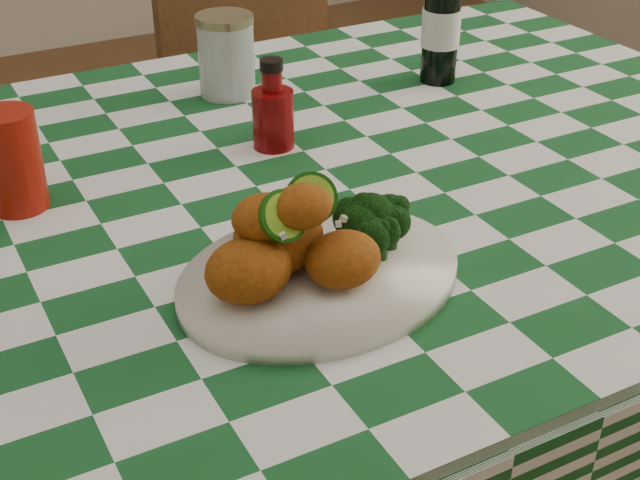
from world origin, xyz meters
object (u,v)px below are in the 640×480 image
plate (320,277)px  mason_jar (226,55)px  beer_bottle (442,15)px  dining_table (266,415)px  red_tumbler (12,161)px  ketchup_bottle (273,104)px  fried_chicken_pile (298,232)px  wooden_chair_right (284,161)px

plate → mason_jar: 0.57m
beer_bottle → dining_table: bearing=-154.5°
beer_bottle → mason_jar: bearing=161.4°
red_tumbler → ketchup_bottle: (0.35, 0.01, 0.00)m
fried_chicken_pile → ketchup_bottle: ketchup_bottle is taller
plate → mason_jar: bearing=76.9°
red_tumbler → beer_bottle: size_ratio=0.57×
dining_table → beer_bottle: bearing=25.5°
mason_jar → beer_bottle: beer_bottle is taller
wooden_chair_right → beer_bottle: bearing=-83.9°
fried_chicken_pile → red_tumbler: (-0.22, 0.33, -0.01)m
mason_jar → wooden_chair_right: bearing=53.6°
plate → mason_jar: size_ratio=2.53×
fried_chicken_pile → plate: bearing=0.0°
dining_table → wooden_chair_right: size_ratio=1.87×
fried_chicken_pile → wooden_chair_right: (0.42, 0.92, -0.41)m
dining_table → ketchup_bottle: ketchup_bottle is taller
red_tumbler → plate: bearing=-53.0°
dining_table → mason_jar: mason_jar is taller
wooden_chair_right → mason_jar: bearing=-127.0°
red_tumbler → ketchup_bottle: size_ratio=0.99×
mason_jar → wooden_chair_right: (0.27, 0.37, -0.40)m
wooden_chair_right → ketchup_bottle: bearing=-117.4°
dining_table → plate: 0.47m
mason_jar → beer_bottle: size_ratio=0.58×
dining_table → red_tumbler: red_tumbler is taller
plate → mason_jar: mason_jar is taller
fried_chicken_pile → mason_jar: size_ratio=1.33×
plate → wooden_chair_right: (0.40, 0.92, -0.35)m
plate → ketchup_bottle: size_ratio=2.54×
dining_table → plate: plate is taller
fried_chicken_pile → beer_bottle: size_ratio=0.77×
red_tumbler → mason_jar: size_ratio=0.99×
red_tumbler → ketchup_bottle: bearing=1.5°
dining_table → mason_jar: bearing=73.2°
plate → red_tumbler: (-0.25, 0.33, 0.05)m
ketchup_bottle → mason_jar: (0.02, 0.21, 0.00)m
dining_table → wooden_chair_right: wooden_chair_right is taller
dining_table → beer_bottle: size_ratio=7.56×
dining_table → ketchup_bottle: 0.47m
ketchup_bottle → beer_bottle: size_ratio=0.58×
fried_chicken_pile → wooden_chair_right: fried_chicken_pile is taller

